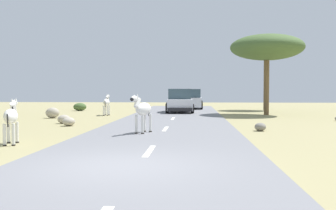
# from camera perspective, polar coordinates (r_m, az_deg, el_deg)

# --- Properties ---
(ground_plane) EXTENTS (90.00, 90.00, 0.00)m
(ground_plane) POSITION_cam_1_polar(r_m,az_deg,el_deg) (8.67, -7.07, -9.10)
(ground_plane) COLOR #998E60
(road) EXTENTS (6.00, 64.00, 0.05)m
(road) POSITION_cam_1_polar(r_m,az_deg,el_deg) (8.60, -4.29, -9.02)
(road) COLOR slate
(road) RESTS_ON ground_plane
(lane_markings) EXTENTS (0.16, 56.00, 0.01)m
(lane_markings) POSITION_cam_1_polar(r_m,az_deg,el_deg) (7.62, -5.35, -10.26)
(lane_markings) COLOR silver
(lane_markings) RESTS_ON road
(zebra_0) EXTENTS (0.78, 1.54, 1.51)m
(zebra_0) POSITION_cam_1_polar(r_m,az_deg,el_deg) (14.87, -3.78, -0.68)
(zebra_0) COLOR silver
(zebra_0) RESTS_ON road
(zebra_1) EXTENTS (0.67, 1.49, 1.44)m
(zebra_1) POSITION_cam_1_polar(r_m,az_deg,el_deg) (13.11, -22.06, -1.62)
(zebra_1) COLOR silver
(zebra_1) RESTS_ON ground_plane
(zebra_2) EXTENTS (0.45, 1.54, 1.45)m
(zebra_2) POSITION_cam_1_polar(r_m,az_deg,el_deg) (26.26, -9.01, 0.36)
(zebra_2) COLOR silver
(zebra_2) RESTS_ON ground_plane
(car_0) EXTENTS (2.08, 4.37, 1.74)m
(car_0) POSITION_cam_1_polar(r_m,az_deg,el_deg) (34.46, 3.44, 0.79)
(car_0) COLOR silver
(car_0) RESTS_ON road
(car_1) EXTENTS (2.20, 4.43, 1.74)m
(car_1) POSITION_cam_1_polar(r_m,az_deg,el_deg) (28.87, 1.68, 0.52)
(car_1) COLOR silver
(car_1) RESTS_ON road
(tree_0) EXTENTS (3.73, 3.73, 5.55)m
(tree_0) POSITION_cam_1_polar(r_m,az_deg,el_deg) (33.89, 14.21, 7.42)
(tree_0) COLOR brown
(tree_0) RESTS_ON ground_plane
(tree_4) EXTENTS (4.98, 4.98, 5.47)m
(tree_4) POSITION_cam_1_polar(r_m,az_deg,el_deg) (27.42, 14.34, 8.16)
(tree_4) COLOR brown
(tree_4) RESTS_ON ground_plane
(bush_1) EXTENTS (1.07, 0.96, 0.64)m
(bush_1) POSITION_cam_1_polar(r_m,az_deg,el_deg) (32.67, -12.83, -0.27)
(bush_1) COLOR #425B2D
(bush_1) RESTS_ON ground_plane
(rock_1) EXTENTS (0.82, 0.67, 0.64)m
(rock_1) POSITION_cam_1_polar(r_m,az_deg,el_deg) (24.48, -16.62, -1.11)
(rock_1) COLOR #A89E8C
(rock_1) RESTS_ON ground_plane
(rock_2) EXTENTS (0.47, 0.51, 0.34)m
(rock_2) POSITION_cam_1_polar(r_m,az_deg,el_deg) (16.55, 13.42, -3.15)
(rock_2) COLOR gray
(rock_2) RESTS_ON ground_plane
(rock_3) EXTENTS (0.64, 0.57, 0.45)m
(rock_3) POSITION_cam_1_polar(r_m,az_deg,el_deg) (20.35, -15.06, -2.03)
(rock_3) COLOR #A89E8C
(rock_3) RESTS_ON ground_plane
(rock_4) EXTENTS (0.59, 0.62, 0.41)m
(rock_4) POSITION_cam_1_polar(r_m,az_deg,el_deg) (18.93, -14.38, -2.39)
(rock_4) COLOR #A89E8C
(rock_4) RESTS_ON ground_plane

